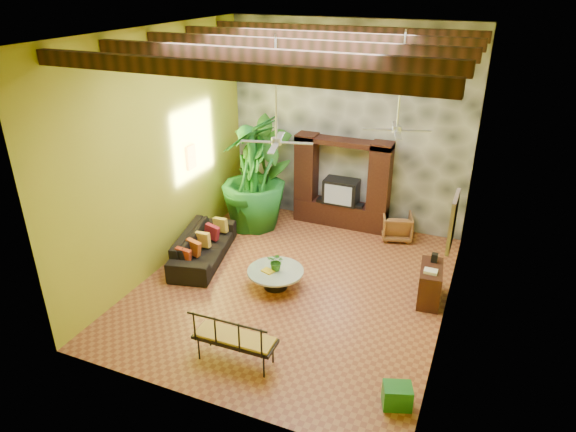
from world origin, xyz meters
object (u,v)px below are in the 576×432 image
at_px(ceiling_fan_back, 398,119).
at_px(wicker_armchair, 397,226).
at_px(ceiling_fan_front, 276,130).
at_px(green_bin, 397,396).
at_px(entertainment_center, 341,189).
at_px(iron_bench, 233,337).
at_px(sofa, 203,246).
at_px(tall_plant_b, 246,185).
at_px(tall_plant_a, 264,170).
at_px(side_console, 430,284).
at_px(coffee_table, 276,276).
at_px(tall_plant_c, 253,173).

xyz_separation_m(ceiling_fan_back, wicker_armchair, (-0.10, 1.71, -3.08)).
bearing_deg(ceiling_fan_front, green_bin, -35.81).
distance_m(entertainment_center, ceiling_fan_front, 4.30).
bearing_deg(entertainment_center, iron_bench, -90.36).
bearing_deg(sofa, green_bin, -131.18).
relative_size(ceiling_fan_front, tall_plant_b, 0.80).
distance_m(tall_plant_a, iron_bench, 5.72).
bearing_deg(side_console, green_bin, -96.24).
relative_size(ceiling_fan_front, sofa, 0.80).
distance_m(entertainment_center, wicker_armchair, 1.65).
xyz_separation_m(coffee_table, side_console, (2.98, 0.75, 0.11)).
xyz_separation_m(entertainment_center, side_console, (2.65, -2.60, -0.60)).
distance_m(tall_plant_a, tall_plant_b, 0.73).
xyz_separation_m(ceiling_fan_front, tall_plant_c, (-1.79, 2.60, -1.97)).
bearing_deg(ceiling_fan_front, sofa, 163.82).
distance_m(ceiling_fan_front, tall_plant_c, 3.72).
xyz_separation_m(wicker_armchair, side_console, (1.15, -2.36, 0.05)).
bearing_deg(tall_plant_b, green_bin, -43.31).
relative_size(tall_plant_a, iron_bench, 1.92).
height_order(tall_plant_c, green_bin, tall_plant_c).
bearing_deg(side_console, tall_plant_c, 154.10).
xyz_separation_m(ceiling_fan_back, tall_plant_b, (-3.73, 0.85, -2.24)).
relative_size(sofa, tall_plant_c, 0.81).
bearing_deg(green_bin, side_console, 90.00).
relative_size(ceiling_fan_front, green_bin, 4.37).
distance_m(sofa, tall_plant_c, 2.29).
bearing_deg(green_bin, tall_plant_c, 134.91).
bearing_deg(green_bin, entertainment_center, 115.35).
bearing_deg(wicker_armchair, tall_plant_c, -4.96).
bearing_deg(tall_plant_a, entertainment_center, 11.55).
distance_m(ceiling_fan_back, side_console, 3.28).
height_order(ceiling_fan_front, tall_plant_b, ceiling_fan_front).
bearing_deg(coffee_table, entertainment_center, 84.30).
distance_m(coffee_table, iron_bench, 2.41).
distance_m(tall_plant_a, coffee_table, 3.54).
bearing_deg(tall_plant_c, coffee_table, -55.52).
distance_m(ceiling_fan_front, iron_bench, 3.60).
height_order(sofa, wicker_armchair, sofa).
height_order(ceiling_fan_front, sofa, ceiling_fan_front).
bearing_deg(sofa, entertainment_center, -51.03).
bearing_deg(tall_plant_a, ceiling_fan_front, -60.89).
xyz_separation_m(ceiling_fan_front, iron_bench, (0.16, -2.19, -2.86)).
bearing_deg(coffee_table, iron_bench, -82.85).
bearing_deg(tall_plant_a, iron_bench, -70.26).
height_order(entertainment_center, coffee_table, entertainment_center).
bearing_deg(wicker_armchair, side_console, 99.46).
height_order(ceiling_fan_back, side_console, ceiling_fan_back).
relative_size(tall_plant_a, tall_plant_b, 1.16).
xyz_separation_m(coffee_table, iron_bench, (0.30, -2.38, 0.29)).
distance_m(sofa, coffee_table, 2.01).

